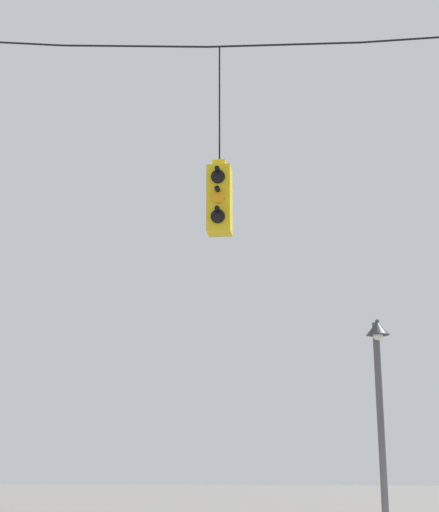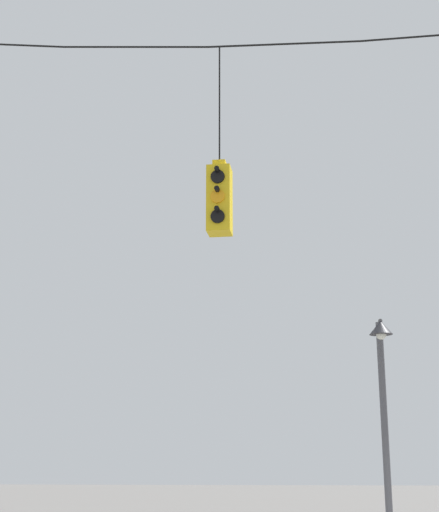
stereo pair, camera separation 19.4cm
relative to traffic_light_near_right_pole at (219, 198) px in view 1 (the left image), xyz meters
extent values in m
cylinder|color=black|center=(-1.33, 0.01, 2.56)|extent=(2.31, 0.03, 0.23)
cylinder|color=black|center=(0.97, 0.01, 2.42)|extent=(2.30, 0.03, 0.13)
cube|color=yellow|center=(0.00, 0.01, -0.03)|extent=(0.34, 0.34, 1.00)
cube|color=yellow|center=(0.00, 0.01, 0.52)|extent=(0.19, 0.19, 0.10)
cylinder|color=black|center=(0.00, 0.01, 1.51)|extent=(0.02, 0.02, 1.89)
cylinder|color=black|center=(0.00, -0.18, 0.27)|extent=(0.20, 0.03, 0.20)
cylinder|color=black|center=(0.00, -0.22, 0.36)|extent=(0.07, 0.12, 0.07)
cylinder|color=orange|center=(0.00, -0.18, -0.03)|extent=(0.20, 0.03, 0.20)
cylinder|color=black|center=(0.00, -0.22, 0.06)|extent=(0.07, 0.12, 0.07)
cylinder|color=black|center=(0.00, -0.18, -0.33)|extent=(0.20, 0.03, 0.20)
cylinder|color=black|center=(0.00, -0.22, -0.24)|extent=(0.07, 0.12, 0.07)
cylinder|color=#515156|center=(2.35, 3.25, -3.45)|extent=(0.12, 0.12, 4.35)
cylinder|color=#515156|center=(2.35, 3.04, -1.33)|extent=(0.07, 0.43, 0.07)
cone|color=#232328|center=(2.35, 2.82, -1.45)|extent=(0.39, 0.39, 0.24)
sphere|color=silver|center=(2.35, 2.82, -1.57)|extent=(0.18, 0.18, 0.18)
camera|label=1|loc=(1.36, -10.57, -3.79)|focal=55.00mm
camera|label=2|loc=(1.56, -10.55, -3.79)|focal=55.00mm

